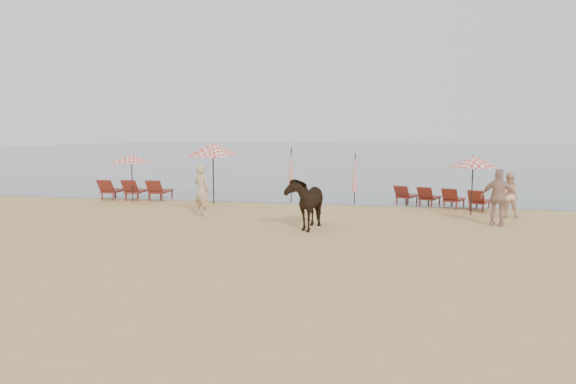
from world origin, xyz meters
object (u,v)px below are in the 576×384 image
Objects in this scene: cow at (306,202)px; beachgoer_right_b at (499,197)px; umbrella_open_left_b at (213,149)px; umbrella_closed_left at (291,169)px; lounger_cluster_left at (135,190)px; beachgoer_right_a at (508,195)px; beachgoer_left at (202,190)px; umbrella_open_right at (473,162)px; umbrella_open_left_a at (131,159)px; umbrella_closed_right at (355,173)px; lounger_cluster_right at (441,197)px.

beachgoer_right_b is (5.88, 1.50, 0.09)m from cow.
umbrella_open_left_b reaches higher than cow.
umbrella_closed_left is 1.21× the size of cow.
lounger_cluster_left is at bearing 155.22° from cow.
umbrella_closed_left is 8.32m from beachgoer_right_b.
umbrella_open_left_b is at bearing -3.09° from beachgoer_right_a.
beachgoer_left is at bearing 16.84° from beachgoer_right_b.
umbrella_closed_left reaches higher than beachgoer_right_b.
beachgoer_left reaches higher than lounger_cluster_left.
cow is (4.54, -4.54, -1.47)m from umbrella_open_left_b.
cow is 1.22× the size of beachgoer_right_a.
beachgoer_right_a is at bearing -25.88° from umbrella_open_right.
umbrella_open_left_a is 0.97× the size of umbrella_open_right.
lounger_cluster_left is 1.54× the size of cow.
umbrella_open_left_b is at bearing 0.64° from beachgoer_right_b.
lounger_cluster_left is at bearing 164.24° from umbrella_open_left_b.
umbrella_closed_right is 1.16× the size of beachgoer_right_b.
umbrella_open_left_b is 10.94m from beachgoer_right_b.
beachgoer_right_b is (7.31, -3.95, -0.52)m from umbrella_closed_left.
umbrella_open_right is 6.47m from cow.
umbrella_open_left_b is at bearing -11.59° from lounger_cluster_left.
umbrella_closed_right is 5.75m from cow.
lounger_cluster_left is 1.41× the size of umbrella_closed_right.
beachgoer_right_b is at bearing -17.93° from lounger_cluster_left.
lounger_cluster_right is 2.05× the size of beachgoer_left.
lounger_cluster_left is at bearing 152.87° from umbrella_open_right.
cow reaches higher than lounger_cluster_right.
umbrella_open_right reaches higher than lounger_cluster_right.
umbrella_closed_right is at bearing -24.46° from beachgoer_right_b.
lounger_cluster_right is at bearing 55.17° from cow.
umbrella_open_left_b is (3.79, -0.51, 1.84)m from lounger_cluster_left.
umbrella_closed_right is 1.34× the size of beachgoer_right_a.
umbrella_closed_right is at bearing -116.92° from beachgoer_left.
umbrella_closed_left is (-6.85, 2.09, -0.49)m from umbrella_open_right.
umbrella_open_right is 1.02× the size of umbrella_closed_right.
lounger_cluster_left is 0.78× the size of lounger_cluster_right.
umbrella_open_right is at bearing -144.28° from beachgoer_left.
umbrella_open_left_a reaches higher than beachgoer_right_b.
lounger_cluster_left is at bearing -3.36° from beachgoer_right_a.
umbrella_open_left_b reaches higher than umbrella_open_left_a.
lounger_cluster_right is at bearing -3.01° from lounger_cluster_left.
lounger_cluster_right is at bearing -3.62° from umbrella_open_left_b.
umbrella_closed_left is 1.28× the size of beachgoer_right_b.
umbrella_open_left_b is 6.59m from cow.
umbrella_open_left_a is 1.08× the size of cow.
umbrella_closed_right is (2.65, 0.15, -0.14)m from umbrella_closed_left.
umbrella_open_left_a is 6.80m from umbrella_closed_left.
beachgoer_left is (-5.13, -4.09, -0.37)m from umbrella_closed_right.
umbrella_closed_left is (6.90, 0.40, 0.98)m from lounger_cluster_left.
lounger_cluster_right is 2.09× the size of beachgoer_right_b.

